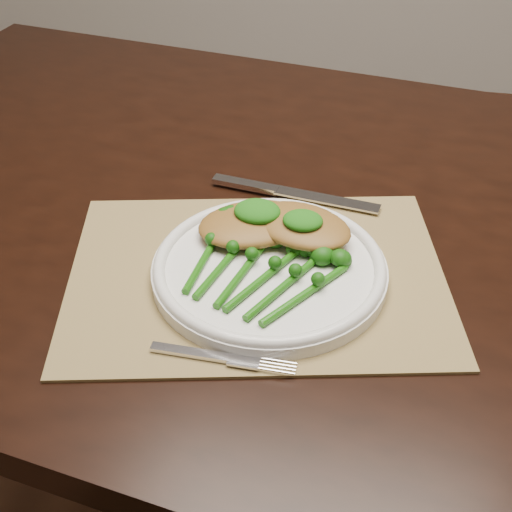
% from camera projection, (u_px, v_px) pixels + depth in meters
% --- Properties ---
extents(floor, '(4.00, 4.00, 0.00)m').
position_uv_depth(floor, '(279.00, 481.00, 1.47)').
color(floor, '#55301D').
rests_on(floor, ground).
extents(dining_table, '(1.72, 1.14, 0.75)m').
position_uv_depth(dining_table, '(318.00, 409.00, 1.14)').
color(dining_table, black).
rests_on(dining_table, ground).
extents(placemat, '(0.49, 0.40, 0.00)m').
position_uv_depth(placemat, '(257.00, 275.00, 0.82)').
color(placemat, olive).
rests_on(placemat, dining_table).
extents(dinner_plate, '(0.27, 0.27, 0.02)m').
position_uv_depth(dinner_plate, '(269.00, 268.00, 0.80)').
color(dinner_plate, white).
rests_on(dinner_plate, placemat).
extents(knife, '(0.23, 0.05, 0.01)m').
position_uv_depth(knife, '(278.00, 190.00, 0.94)').
color(knife, silver).
rests_on(knife, placemat).
extents(fork, '(0.15, 0.02, 0.00)m').
position_uv_depth(fork, '(232.00, 359.00, 0.70)').
color(fork, silver).
rests_on(fork, placemat).
extents(chicken_fillet_left, '(0.16, 0.14, 0.03)m').
position_uv_depth(chicken_fillet_left, '(254.00, 224.00, 0.84)').
color(chicken_fillet_left, olive).
rests_on(chicken_fillet_left, dinner_plate).
extents(chicken_fillet_right, '(0.15, 0.12, 0.02)m').
position_uv_depth(chicken_fillet_right, '(301.00, 225.00, 0.83)').
color(chicken_fillet_right, olive).
rests_on(chicken_fillet_right, dinner_plate).
extents(pesto_dollop_left, '(0.06, 0.05, 0.02)m').
position_uv_depth(pesto_dollop_left, '(257.00, 211.00, 0.83)').
color(pesto_dollop_left, '#104E0B').
rests_on(pesto_dollop_left, chicken_fillet_left).
extents(pesto_dollop_right, '(0.05, 0.04, 0.02)m').
position_uv_depth(pesto_dollop_right, '(303.00, 220.00, 0.81)').
color(pesto_dollop_right, '#104E0B').
rests_on(pesto_dollop_right, chicken_fillet_right).
extents(broccolini_bundle, '(0.20, 0.21, 0.04)m').
position_uv_depth(broccolini_bundle, '(254.00, 274.00, 0.78)').
color(broccolini_bundle, '#17550B').
rests_on(broccolini_bundle, dinner_plate).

